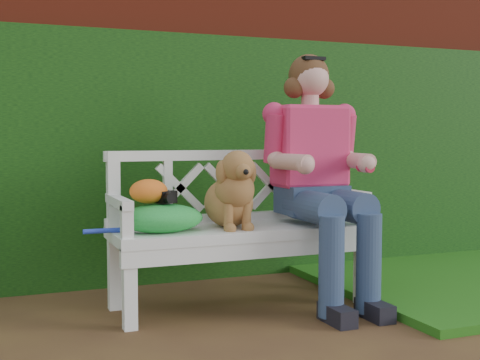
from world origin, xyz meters
name	(u,v)px	position (x,y,z in m)	size (l,w,h in m)	color
brick_wall	(131,123)	(0.00, 1.90, 1.10)	(10.00, 0.30, 2.20)	maroon
ivy_hedge	(138,159)	(0.00, 1.68, 0.85)	(10.00, 0.18, 1.70)	#215B12
garden_bench	(240,266)	(0.41, 0.85, 0.24)	(1.58, 0.60, 0.48)	white
seated_woman	(314,176)	(0.89, 0.83, 0.77)	(0.65, 0.86, 1.53)	#C83B63
dog	(231,189)	(0.34, 0.80, 0.71)	(0.30, 0.41, 0.45)	#AE8B49
tennis_racket	(152,228)	(-0.11, 0.86, 0.49)	(0.58, 0.24, 0.03)	silver
green_bag	(162,217)	(-0.07, 0.81, 0.56)	(0.46, 0.35, 0.16)	#1C7418
camera_item	(166,197)	(-0.04, 0.81, 0.67)	(0.10, 0.08, 0.07)	black
baseball_glove	(149,191)	(-0.14, 0.83, 0.70)	(0.21, 0.16, 0.13)	orange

